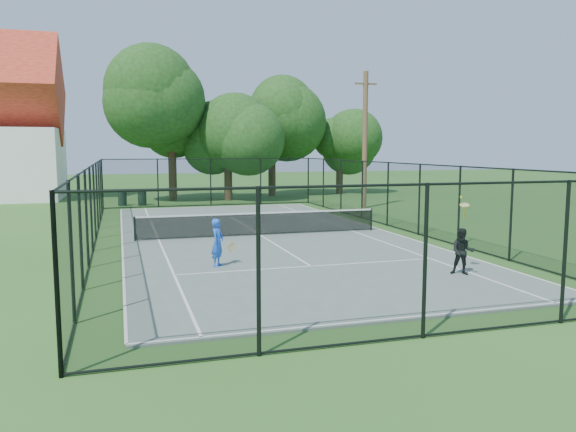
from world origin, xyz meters
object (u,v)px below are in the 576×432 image
object	(u,v)px
utility_pole	(365,140)
player_blue	(218,243)
trash_bin_right	(142,198)
player_black	(462,251)
tennis_net	(260,223)
trash_bin_left	(122,198)

from	to	relation	value
utility_pole	player_blue	xyz separation A→B (m)	(-11.43, -14.56, -3.36)
trash_bin_right	player_black	distance (m)	24.56
trash_bin_right	utility_pole	bearing A→B (deg)	-23.35
tennis_net	trash_bin_left	xyz separation A→B (m)	(-5.37, 14.72, -0.09)
utility_pole	player_blue	world-z (taller)	utility_pole
trash_bin_right	trash_bin_left	bearing A→B (deg)	172.79
trash_bin_right	utility_pole	distance (m)	14.51
utility_pole	player_black	size ratio (longest dim) A/B	3.72
trash_bin_right	utility_pole	xyz separation A→B (m)	(12.89, -5.57, 3.66)
utility_pole	player_black	distance (m)	18.69
trash_bin_right	player_black	size ratio (longest dim) A/B	0.44
tennis_net	utility_pole	xyz separation A→B (m)	(8.73, 9.00, 3.57)
trash_bin_left	player_blue	xyz separation A→B (m)	(2.66, -20.28, 0.30)
trash_bin_left	utility_pole	bearing A→B (deg)	-22.08
player_black	player_blue	bearing A→B (deg)	154.17
trash_bin_left	player_blue	bearing A→B (deg)	-82.51
utility_pole	trash_bin_left	bearing A→B (deg)	157.92
tennis_net	utility_pole	world-z (taller)	utility_pole
player_blue	trash_bin_left	bearing A→B (deg)	97.49
trash_bin_left	utility_pole	size ratio (longest dim) A/B	0.12
tennis_net	player_black	xyz separation A→B (m)	(3.75, -8.68, 0.15)
player_black	tennis_net	bearing A→B (deg)	113.37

